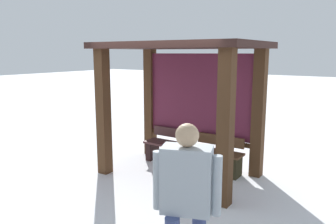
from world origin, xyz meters
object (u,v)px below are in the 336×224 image
at_px(bus_shelter, 185,79).
at_px(bench_center_inside, 217,157).
at_px(bench_left_inside, 169,148).
at_px(person_walking, 187,194).

height_order(bus_shelter, bench_center_inside, bus_shelter).
height_order(bench_left_inside, person_walking, person_walking).
xyz_separation_m(bus_shelter, person_walking, (1.70, -2.78, -0.84)).
bearing_deg(bench_center_inside, bus_shelter, -152.64).
relative_size(bench_left_inside, bench_center_inside, 1.00).
relative_size(bench_left_inside, person_walking, 0.61).
relative_size(bus_shelter, bench_center_inside, 2.86).
bearing_deg(bench_center_inside, bench_left_inside, -179.98).
height_order(bus_shelter, person_walking, bus_shelter).
xyz_separation_m(bus_shelter, bench_left_inside, (-0.56, 0.29, -1.51)).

